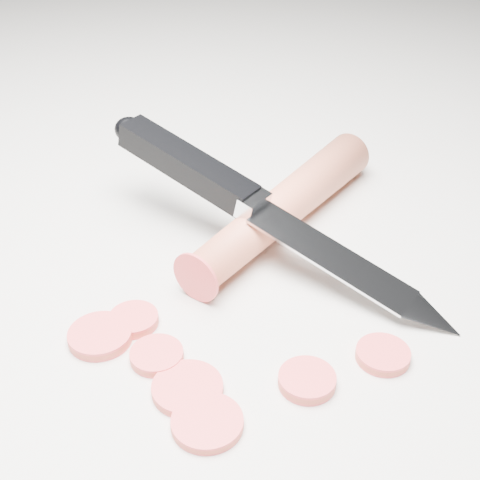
# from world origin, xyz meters

# --- Properties ---
(ground) EXTENTS (2.40, 2.40, 0.00)m
(ground) POSITION_xyz_m (0.00, 0.00, 0.00)
(ground) COLOR silver
(ground) RESTS_ON ground
(carrot) EXTENTS (0.10, 0.20, 0.03)m
(carrot) POSITION_xyz_m (0.02, 0.11, 0.02)
(carrot) COLOR #DA6243
(carrot) RESTS_ON ground
(carrot_slice_0) EXTENTS (0.03, 0.03, 0.01)m
(carrot_slice_0) POSITION_xyz_m (-0.03, -0.04, 0.00)
(carrot_slice_0) COLOR #F13D41
(carrot_slice_0) RESTS_ON ground
(carrot_slice_1) EXTENTS (0.03, 0.03, 0.01)m
(carrot_slice_1) POSITION_xyz_m (-0.05, -0.02, 0.00)
(carrot_slice_1) COLOR #F13D41
(carrot_slice_1) RESTS_ON ground
(carrot_slice_2) EXTENTS (0.04, 0.04, 0.01)m
(carrot_slice_2) POSITION_xyz_m (-0.00, -0.06, 0.00)
(carrot_slice_2) COLOR #F13D41
(carrot_slice_2) RESTS_ON ground
(carrot_slice_3) EXTENTS (0.03, 0.03, 0.01)m
(carrot_slice_3) POSITION_xyz_m (0.06, -0.04, 0.00)
(carrot_slice_3) COLOR #F13D41
(carrot_slice_3) RESTS_ON ground
(carrot_slice_4) EXTENTS (0.03, 0.03, 0.01)m
(carrot_slice_4) POSITION_xyz_m (0.10, -0.01, 0.00)
(carrot_slice_4) COLOR #F13D41
(carrot_slice_4) RESTS_ON ground
(carrot_slice_5) EXTENTS (0.04, 0.04, 0.01)m
(carrot_slice_5) POSITION_xyz_m (-0.07, -0.04, 0.00)
(carrot_slice_5) COLOR #F13D41
(carrot_slice_5) RESTS_ON ground
(carrot_slice_6) EXTENTS (0.04, 0.04, 0.01)m
(carrot_slice_6) POSITION_xyz_m (0.02, -0.08, 0.00)
(carrot_slice_6) COLOR #F13D41
(carrot_slice_6) RESTS_ON ground
(kitchen_knife) EXTENTS (0.27, 0.13, 0.07)m
(kitchen_knife) POSITION_xyz_m (0.01, 0.07, 0.04)
(kitchen_knife) COLOR silver
(kitchen_knife) RESTS_ON ground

